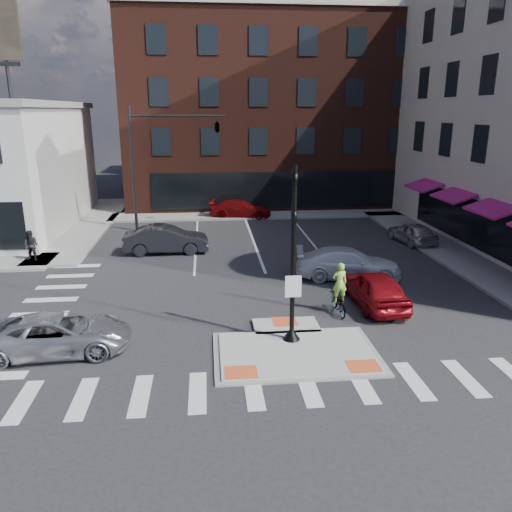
{
  "coord_description": "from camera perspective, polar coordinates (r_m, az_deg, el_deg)",
  "views": [
    {
      "loc": [
        -2.79,
        -15.17,
        7.74
      ],
      "look_at": [
        -0.84,
        4.34,
        2.0
      ],
      "focal_mm": 35.0,
      "sensor_mm": 36.0,
      "label": 1
    }
  ],
  "objects": [
    {
      "name": "red_sedan",
      "position": [
        21.02,
        13.38,
        -3.62
      ],
      "size": [
        1.92,
        4.37,
        1.46
      ],
      "primitive_type": "imported",
      "rotation": [
        0.0,
        0.0,
        3.19
      ],
      "color": "maroon",
      "rests_on": "ground"
    },
    {
      "name": "bg_car_silver",
      "position": [
        31.54,
        17.42,
        2.55
      ],
      "size": [
        2.13,
        3.96,
        1.28
      ],
      "primitive_type": "imported",
      "rotation": [
        0.0,
        0.0,
        3.31
      ],
      "color": "silver",
      "rests_on": "ground"
    },
    {
      "name": "silver_suv",
      "position": [
        17.87,
        -21.68,
        -8.29
      ],
      "size": [
        4.84,
        2.5,
        1.3
      ],
      "primitive_type": "imported",
      "rotation": [
        0.0,
        0.0,
        1.64
      ],
      "color": "#ADAFB4",
      "rests_on": "ground"
    },
    {
      "name": "bg_car_red",
      "position": [
        37.43,
        -1.81,
        5.41
      ],
      "size": [
        4.8,
        2.47,
        1.33
      ],
      "primitive_type": "imported",
      "rotation": [
        0.0,
        0.0,
        1.43
      ],
      "color": "maroon",
      "rests_on": "ground"
    },
    {
      "name": "bg_car_dark",
      "position": [
        28.46,
        -10.21,
        1.88
      ],
      "size": [
        4.7,
        1.7,
        1.54
      ],
      "primitive_type": "imported",
      "rotation": [
        0.0,
        0.0,
        1.58
      ],
      "color": "#2A2A30",
      "rests_on": "ground"
    },
    {
      "name": "ground",
      "position": [
        17.25,
        4.29,
        -10.38
      ],
      "size": [
        120.0,
        120.0,
        0.0
      ],
      "primitive_type": "plane",
      "color": "#28282B",
      "rests_on": "ground"
    },
    {
      "name": "signal_pole",
      "position": [
        16.7,
        4.23,
        -2.53
      ],
      "size": [
        0.6,
        0.6,
        5.98
      ],
      "color": "black",
      "rests_on": "refuge_island"
    },
    {
      "name": "sidewalk_n",
      "position": [
        38.39,
        3.11,
        4.78
      ],
      "size": [
        26.0,
        3.0,
        0.15
      ],
      "primitive_type": "cube",
      "color": "gray",
      "rests_on": "ground"
    },
    {
      "name": "pedestrian_a",
      "position": [
        28.57,
        -24.32,
        1.1
      ],
      "size": [
        0.9,
        0.77,
        1.61
      ],
      "primitive_type": "imported",
      "rotation": [
        0.0,
        0.0,
        -0.24
      ],
      "color": "black",
      "rests_on": "sidewalk_nw"
    },
    {
      "name": "building_far_left",
      "position": [
        67.23,
        -6.92,
        13.87
      ],
      "size": [
        10.0,
        12.0,
        10.0
      ],
      "primitive_type": "cube",
      "color": "slate",
      "rests_on": "ground"
    },
    {
      "name": "cyclist",
      "position": [
        19.95,
        9.46,
        -4.57
      ],
      "size": [
        0.64,
        1.65,
        2.08
      ],
      "rotation": [
        0.0,
        0.0,
        3.19
      ],
      "color": "#3F3F44",
      "rests_on": "ground"
    },
    {
      "name": "sidewalk_e",
      "position": [
        29.61,
        21.86,
        0.11
      ],
      "size": [
        3.0,
        24.0,
        0.15
      ],
      "primitive_type": "cube",
      "color": "gray",
      "rests_on": "ground"
    },
    {
      "name": "mast_arm_signal",
      "position": [
        33.21,
        -7.07,
        13.56
      ],
      "size": [
        6.1,
        2.24,
        8.0
      ],
      "color": "black",
      "rests_on": "ground"
    },
    {
      "name": "refuge_island",
      "position": [
        17.01,
        4.44,
        -10.62
      ],
      "size": [
        5.4,
        4.65,
        0.13
      ],
      "color": "gray",
      "rests_on": "ground"
    },
    {
      "name": "building_far_right",
      "position": [
        70.19,
        4.12,
        14.86
      ],
      "size": [
        12.0,
        12.0,
        12.0
      ],
      "primitive_type": "cube",
      "color": "brown",
      "rests_on": "ground"
    },
    {
      "name": "building_n",
      "position": [
        47.51,
        1.36,
        16.39
      ],
      "size": [
        24.4,
        18.4,
        15.5
      ],
      "color": "#4B2017",
      "rests_on": "ground"
    },
    {
      "name": "white_pickup",
      "position": [
        24.18,
        10.49,
        -0.84
      ],
      "size": [
        5.22,
        2.78,
        1.44
      ],
      "primitive_type": "imported",
      "rotation": [
        0.0,
        0.0,
        1.41
      ],
      "color": "white",
      "rests_on": "ground"
    }
  ]
}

